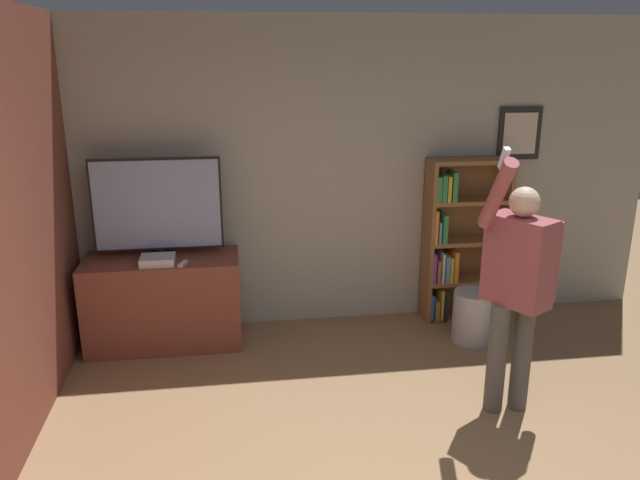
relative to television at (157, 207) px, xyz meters
name	(u,v)px	position (x,y,z in m)	size (l,w,h in m)	color
wall_back	(320,175)	(1.38, 0.28, 0.17)	(6.17, 0.09, 2.70)	#B2AD9E
wall_side_brick	(7,234)	(-0.74, -1.25, 0.16)	(0.06, 4.60, 2.70)	brown
tv_ledge	(164,301)	(0.00, -0.06, -0.81)	(1.27, 0.57, 0.76)	brown
television	(157,207)	(0.00, 0.00, 0.00)	(1.04, 0.22, 0.82)	black
game_console	(158,260)	(-0.01, -0.21, -0.39)	(0.27, 0.22, 0.07)	silver
remote_loose	(183,264)	(0.19, -0.26, -0.41)	(0.08, 0.14, 0.02)	white
bookshelf	(458,242)	(2.62, 0.10, -0.45)	(0.74, 0.28, 1.50)	brown
person	(517,281)	(2.43, -1.46, -0.23)	(0.56, 0.54, 1.87)	#56514C
waste_bin	(472,316)	(2.59, -0.40, -0.96)	(0.33, 0.33, 0.44)	#B7B7BC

